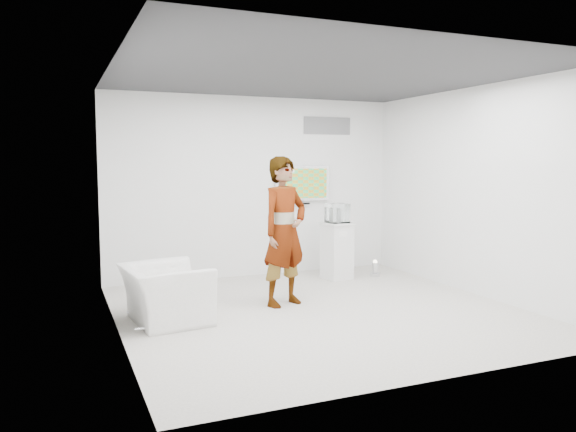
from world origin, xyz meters
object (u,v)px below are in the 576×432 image
at_px(armchair, 165,294).
at_px(pedestal, 337,251).
at_px(tv, 302,183).
at_px(person, 284,231).
at_px(floor_uplight, 375,269).

relative_size(armchair, pedestal, 1.14).
height_order(tv, pedestal, tv).
distance_m(armchair, pedestal, 3.39).
height_order(tv, person, person).
distance_m(tv, floor_uplight, 1.92).
relative_size(tv, pedestal, 1.08).
bearing_deg(floor_uplight, armchair, -160.32).
bearing_deg(tv, floor_uplight, -41.12).
distance_m(armchair, floor_uplight, 3.99).
bearing_deg(pedestal, tv, 110.84).
relative_size(person, floor_uplight, 7.55).
relative_size(pedestal, floor_uplight, 3.51).
bearing_deg(tv, pedestal, -69.16).
bearing_deg(tv, armchair, -141.76).
height_order(person, floor_uplight, person).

